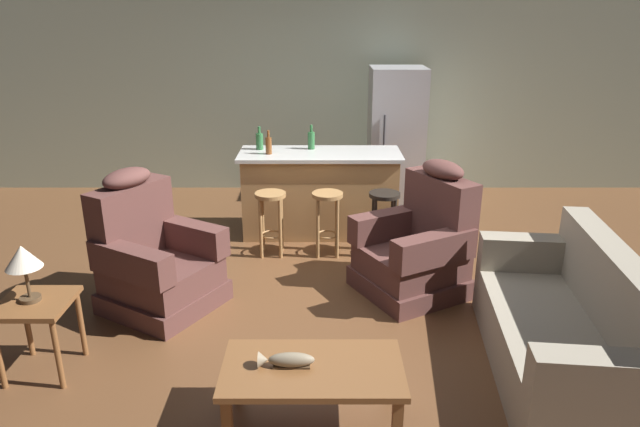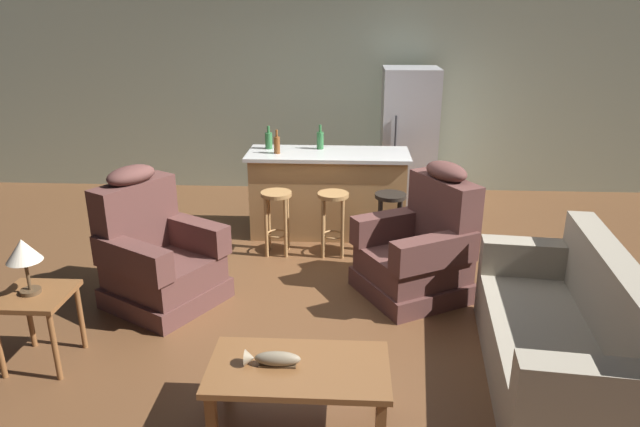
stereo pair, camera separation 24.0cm
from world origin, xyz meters
The scene contains 17 objects.
ground_plane centered at (0.00, 0.00, 0.00)m, with size 12.00×12.00×0.00m.
back_wall centered at (0.00, 3.12, 1.30)m, with size 12.00×0.05×2.60m.
coffee_table centered at (-0.04, -1.91, 0.36)m, with size 1.10×0.60×0.42m.
fish_figurine centered at (-0.21, -1.91, 0.46)m, with size 0.34×0.10×0.10m.
couch centered at (1.72, -1.38, 0.34)m, with size 1.03×1.98×0.94m.
recliner_near_lamp centered at (-1.43, -0.36, 0.42)m, with size 1.15×1.15×1.20m.
recliner_near_island centered at (0.89, -0.09, 0.42)m, with size 1.14×1.14×1.20m.
end_table centered at (-1.96, -1.35, 0.46)m, with size 0.48×0.48×0.56m.
table_lamp centered at (-1.99, -1.34, 0.87)m, with size 0.24×0.24×0.41m.
kitchen_island centered at (0.00, 1.35, 0.48)m, with size 1.80×0.70×0.95m.
bar_stool_left centered at (-0.51, 0.72, 0.47)m, with size 0.32×0.32×0.68m.
bar_stool_middle centered at (0.08, 0.72, 0.47)m, with size 0.32×0.32×0.68m.
bar_stool_right centered at (0.66, 0.72, 0.47)m, with size 0.32×0.32×0.68m.
refrigerator centered at (1.00, 2.55, 0.88)m, with size 0.70×0.69×1.76m.
bottle_tall_green centered at (-0.68, 1.50, 1.05)m, with size 0.08×0.08×0.26m.
bottle_short_amber centered at (-0.56, 1.28, 1.05)m, with size 0.07×0.07×0.26m.
bottle_wine_dark centered at (-0.10, 1.52, 1.05)m, with size 0.08×0.08×0.28m.
Camera 2 is at (0.24, -4.82, 2.45)m, focal length 32.00 mm.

